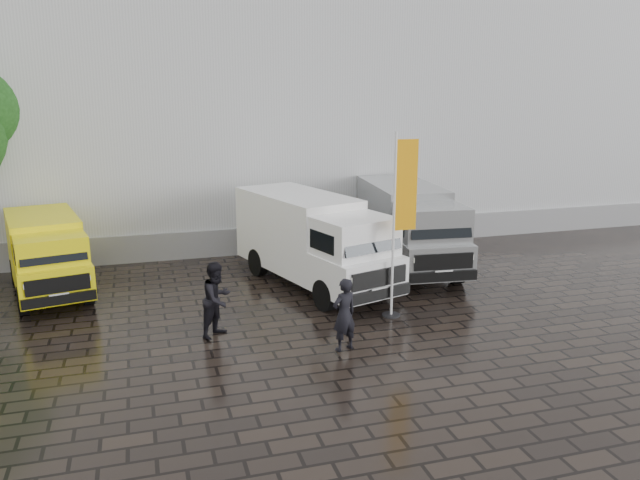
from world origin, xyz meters
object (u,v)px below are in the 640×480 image
(van_yellow, at_px, (47,257))
(van_white, at_px, (314,242))
(van_silver, at_px, (409,228))
(wheelie_bin, at_px, (451,229))
(person_front, at_px, (344,314))
(flagpole, at_px, (400,216))
(person_tent, at_px, (217,299))

(van_yellow, distance_m, van_white, 8.02)
(van_silver, xyz_separation_m, wheelie_bin, (3.13, 2.83, -0.85))
(van_silver, bearing_deg, person_front, -120.17)
(van_yellow, xyz_separation_m, wheelie_bin, (14.70, 2.39, -0.61))
(flagpole, distance_m, person_front, 3.37)
(van_white, relative_size, flagpole, 1.29)
(van_yellow, distance_m, wheelie_bin, 14.90)
(van_white, height_order, person_front, van_white)
(flagpole, bearing_deg, van_white, 115.24)
(flagpole, height_order, person_front, flagpole)
(person_tent, bearing_deg, van_yellow, 88.61)
(van_silver, relative_size, wheelie_bin, 5.91)
(van_silver, relative_size, person_front, 3.61)
(van_white, bearing_deg, flagpole, -81.66)
(wheelie_bin, relative_size, person_tent, 0.57)
(van_white, relative_size, person_tent, 3.37)
(van_yellow, bearing_deg, flagpole, -38.90)
(van_yellow, bearing_deg, van_silver, -14.48)
(van_yellow, distance_m, van_silver, 11.58)
(van_white, xyz_separation_m, person_front, (-0.66, -4.93, -0.51))
(flagpole, bearing_deg, wheelie_bin, 52.92)
(person_tent, bearing_deg, van_silver, -13.66)
(wheelie_bin, height_order, person_front, person_front)
(flagpole, bearing_deg, van_yellow, 153.40)
(van_yellow, height_order, person_tent, van_yellow)
(van_silver, distance_m, person_front, 7.45)
(van_silver, bearing_deg, van_white, -157.82)
(van_silver, relative_size, person_tent, 3.35)
(van_silver, height_order, wheelie_bin, van_silver)
(van_silver, bearing_deg, flagpole, -111.85)
(person_front, bearing_deg, flagpole, -158.67)
(van_white, bearing_deg, van_silver, -0.44)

